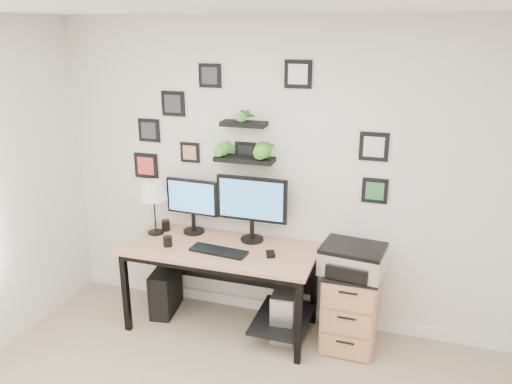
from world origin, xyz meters
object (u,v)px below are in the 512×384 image
at_px(pc_tower_grey, 286,311).
at_px(pc_tower_black, 166,290).
at_px(table_lamp, 153,192).
at_px(file_cabinet, 351,307).
at_px(desk, 226,260).
at_px(monitor_left, 192,202).
at_px(printer, 353,259).
at_px(monitor_right, 252,204).
at_px(mug, 168,241).

bearing_deg(pc_tower_grey, pc_tower_black, 179.14).
distance_m(table_lamp, file_cabinet, 1.93).
height_order(table_lamp, file_cabinet, table_lamp).
height_order(desk, pc_tower_grey, desk).
height_order(monitor_left, table_lamp, monitor_left).
bearing_deg(printer, monitor_right, 169.52).
xyz_separation_m(desk, mug, (-0.46, -0.14, 0.17)).
xyz_separation_m(pc_tower_black, pc_tower_grey, (1.14, -0.02, 0.01)).
relative_size(mug, pc_tower_grey, 0.19).
bearing_deg(pc_tower_grey, mug, -170.35).
distance_m(file_cabinet, printer, 0.45).
bearing_deg(table_lamp, mug, -43.95).
height_order(monitor_left, printer, monitor_left).
height_order(monitor_left, pc_tower_black, monitor_left).
distance_m(desk, pc_tower_black, 0.75).
height_order(monitor_right, file_cabinet, monitor_right).
xyz_separation_m(monitor_left, table_lamp, (-0.32, -0.11, 0.10)).
bearing_deg(desk, table_lamp, 173.37).
xyz_separation_m(monitor_right, printer, (0.88, -0.16, -0.31)).
relative_size(monitor_left, pc_tower_grey, 1.10).
height_order(table_lamp, pc_tower_black, table_lamp).
relative_size(monitor_right, printer, 1.19).
height_order(monitor_right, table_lamp, monitor_right).
relative_size(mug, pc_tower_black, 0.20).
relative_size(monitor_left, pc_tower_black, 1.19).
bearing_deg(printer, mug, -174.04).
xyz_separation_m(mug, pc_tower_black, (-0.15, 0.19, -0.58)).
relative_size(desk, mug, 18.71).
bearing_deg(monitor_left, printer, -7.05).
xyz_separation_m(table_lamp, printer, (1.75, -0.07, -0.36)).
xyz_separation_m(monitor_right, mug, (-0.64, -0.32, -0.30)).
relative_size(desk, monitor_left, 3.23).
relative_size(monitor_left, table_lamp, 1.03).
bearing_deg(monitor_left, table_lamp, -160.51).
xyz_separation_m(table_lamp, pc_tower_grey, (1.22, -0.06, -0.92)).
bearing_deg(pc_tower_grey, monitor_left, 169.56).
height_order(pc_tower_black, pc_tower_grey, pc_tower_grey).
bearing_deg(pc_tower_black, table_lamp, 146.77).
height_order(pc_tower_grey, file_cabinet, file_cabinet).
bearing_deg(file_cabinet, desk, -176.85).
height_order(desk, table_lamp, table_lamp).
bearing_deg(monitor_right, mug, -153.22).
bearing_deg(monitor_right, monitor_left, 178.52).
distance_m(mug, file_cabinet, 1.60).
bearing_deg(mug, monitor_left, 76.08).
height_order(monitor_left, pc_tower_grey, monitor_left).
xyz_separation_m(table_lamp, pc_tower_black, (0.08, -0.04, -0.93)).
relative_size(monitor_right, pc_tower_grey, 1.36).
height_order(mug, pc_tower_grey, mug).
xyz_separation_m(pc_tower_grey, file_cabinet, (0.53, 0.03, 0.12)).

